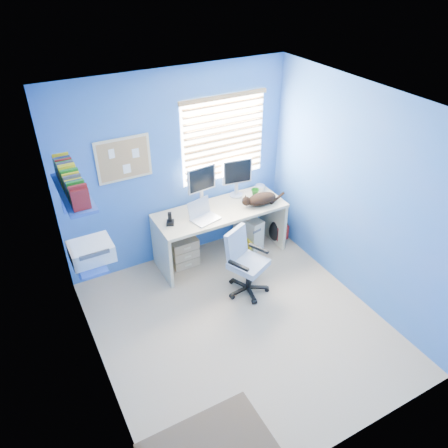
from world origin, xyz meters
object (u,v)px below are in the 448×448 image
laptop (205,212)px  tower_pc (248,231)px  office_chair (245,270)px  cat (262,199)px  desk (220,233)px

laptop → tower_pc: bearing=-1.0°
laptop → office_chair: 0.86m
tower_pc → cat: bearing=-78.9°
cat → tower_pc: cat is taller
desk → tower_pc: (0.47, 0.05, -0.14)m
cat → tower_pc: bearing=119.4°
laptop → office_chair: (0.21, -0.63, -0.54)m
cat → office_chair: (-0.61, -0.62, -0.50)m
laptop → cat: size_ratio=0.79×
tower_pc → desk: bearing=175.0°
desk → laptop: laptop is taller
desk → tower_pc: bearing=5.9°
cat → desk: bearing=173.7°
tower_pc → office_chair: size_ratio=0.54×
desk → laptop: 0.57m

